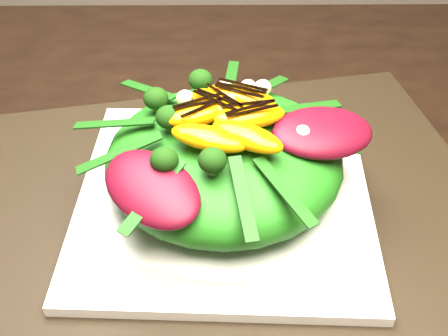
{
  "coord_description": "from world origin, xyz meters",
  "views": [
    {
      "loc": [
        -0.28,
        -0.45,
        1.17
      ],
      "look_at": [
        -0.28,
        -0.01,
        0.8
      ],
      "focal_mm": 48.0,
      "sensor_mm": 36.0,
      "label": 1
    }
  ],
  "objects_px": {
    "placemat": "(224,203)",
    "orange_segment": "(229,106)",
    "plate_base": "(224,198)",
    "lettuce_mound": "(224,159)",
    "salad_bowl": "(224,187)"
  },
  "relations": [
    {
      "from": "salad_bowl",
      "to": "orange_segment",
      "type": "xyz_separation_m",
      "value": [
        0.0,
        0.02,
        0.08
      ]
    },
    {
      "from": "plate_base",
      "to": "orange_segment",
      "type": "distance_m",
      "value": 0.1
    },
    {
      "from": "placemat",
      "to": "orange_segment",
      "type": "distance_m",
      "value": 0.11
    },
    {
      "from": "plate_base",
      "to": "lettuce_mound",
      "type": "distance_m",
      "value": 0.05
    },
    {
      "from": "placemat",
      "to": "salad_bowl",
      "type": "xyz_separation_m",
      "value": [
        0.0,
        0.0,
        0.02
      ]
    },
    {
      "from": "placemat",
      "to": "lettuce_mound",
      "type": "xyz_separation_m",
      "value": [
        0.0,
        0.0,
        0.06
      ]
    },
    {
      "from": "placemat",
      "to": "plate_base",
      "type": "xyz_separation_m",
      "value": [
        0.0,
        0.0,
        0.01
      ]
    },
    {
      "from": "salad_bowl",
      "to": "lettuce_mound",
      "type": "distance_m",
      "value": 0.04
    },
    {
      "from": "placemat",
      "to": "plate_base",
      "type": "height_order",
      "value": "plate_base"
    },
    {
      "from": "placemat",
      "to": "orange_segment",
      "type": "xyz_separation_m",
      "value": [
        0.0,
        0.02,
        0.1
      ]
    },
    {
      "from": "placemat",
      "to": "salad_bowl",
      "type": "relative_size",
      "value": 2.12
    },
    {
      "from": "placemat",
      "to": "orange_segment",
      "type": "relative_size",
      "value": 7.8
    },
    {
      "from": "plate_base",
      "to": "orange_segment",
      "type": "xyz_separation_m",
      "value": [
        0.0,
        0.02,
        0.1
      ]
    },
    {
      "from": "orange_segment",
      "to": "lettuce_mound",
      "type": "bearing_deg",
      "value": -103.01
    },
    {
      "from": "salad_bowl",
      "to": "lettuce_mound",
      "type": "relative_size",
      "value": 1.11
    }
  ]
}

